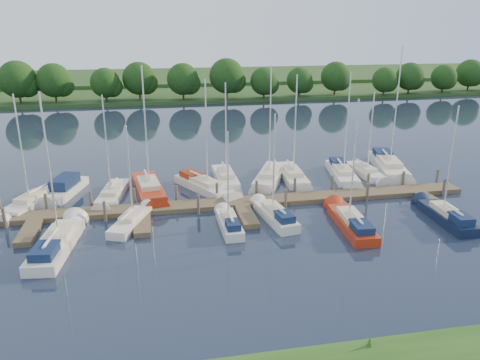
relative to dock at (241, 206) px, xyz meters
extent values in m
plane|color=#1B2336|center=(0.00, -7.31, -0.20)|extent=(260.00, 260.00, 0.00)
cube|color=#4B3C2A|center=(0.00, 0.69, 0.00)|extent=(40.00, 2.00, 0.40)
cube|color=#4B3C2A|center=(-16.00, -2.31, 0.00)|extent=(1.20, 4.00, 0.40)
cube|color=#4B3C2A|center=(-8.00, -2.31, 0.00)|extent=(1.20, 4.00, 0.40)
cube|color=#4B3C2A|center=(0.00, -2.31, 0.00)|extent=(1.20, 4.00, 0.40)
cube|color=#4B3C2A|center=(8.00, -2.31, 0.00)|extent=(1.20, 4.00, 0.40)
cube|color=#4B3C2A|center=(16.00, -2.31, 0.00)|extent=(1.20, 4.00, 0.40)
cylinder|color=#473D33|center=(-19.00, 1.99, 0.40)|extent=(0.24, 0.24, 2.00)
cylinder|color=#473D33|center=(-15.55, 1.99, 0.40)|extent=(0.24, 0.24, 2.00)
cylinder|color=#473D33|center=(-12.09, 1.99, 0.40)|extent=(0.24, 0.24, 2.00)
cylinder|color=#473D33|center=(-8.64, 1.99, 0.40)|extent=(0.24, 0.24, 2.00)
cylinder|color=#473D33|center=(-5.18, 1.99, 0.40)|extent=(0.24, 0.24, 2.00)
cylinder|color=#473D33|center=(-1.73, 1.99, 0.40)|extent=(0.24, 0.24, 2.00)
cylinder|color=#473D33|center=(1.73, 1.99, 0.40)|extent=(0.24, 0.24, 2.00)
cylinder|color=#473D33|center=(5.18, 1.99, 0.40)|extent=(0.24, 0.24, 2.00)
cylinder|color=#473D33|center=(8.64, 1.99, 0.40)|extent=(0.24, 0.24, 2.00)
cylinder|color=#473D33|center=(12.09, 1.99, 0.40)|extent=(0.24, 0.24, 2.00)
cylinder|color=#473D33|center=(15.55, 1.99, 0.40)|extent=(0.24, 0.24, 2.00)
cylinder|color=#473D33|center=(19.00, 1.99, 0.40)|extent=(0.24, 0.24, 2.00)
cylinder|color=#473D33|center=(-18.00, -0.61, 0.40)|extent=(0.24, 0.24, 2.00)
cylinder|color=#473D33|center=(-10.80, -0.61, 0.40)|extent=(0.24, 0.24, 2.00)
cylinder|color=#473D33|center=(-3.60, -0.61, 0.40)|extent=(0.24, 0.24, 2.00)
cylinder|color=#473D33|center=(3.60, -0.61, 0.40)|extent=(0.24, 0.24, 2.00)
cylinder|color=#473D33|center=(10.80, -0.61, 0.40)|extent=(0.24, 0.24, 2.00)
cylinder|color=#473D33|center=(18.00, -0.61, 0.40)|extent=(0.24, 0.24, 2.00)
cube|color=#20461B|center=(0.00, 67.69, 0.10)|extent=(180.00, 30.00, 0.60)
cube|color=#344E22|center=(0.00, 92.69, 0.50)|extent=(220.00, 40.00, 1.40)
cylinder|color=#38281C|center=(-31.38, 53.80, 1.21)|extent=(0.36, 0.36, 2.83)
sphere|color=#12350E|center=(-31.38, 53.80, 4.67)|extent=(6.60, 6.60, 6.60)
sphere|color=#12350E|center=(-29.97, 54.00, 3.73)|extent=(4.71, 4.71, 4.71)
cylinder|color=#38281C|center=(-22.14, 54.83, 0.90)|extent=(0.36, 0.36, 2.20)
sphere|color=#12350E|center=(-22.14, 54.83, 3.58)|extent=(5.13, 5.13, 5.13)
sphere|color=#12350E|center=(-21.04, 55.03, 2.85)|extent=(3.66, 3.66, 3.66)
cylinder|color=#38281C|center=(-15.83, 54.20, 1.20)|extent=(0.36, 0.36, 2.80)
sphere|color=#12350E|center=(-15.83, 54.20, 4.62)|extent=(6.53, 6.53, 6.53)
sphere|color=#12350E|center=(-14.43, 54.40, 3.69)|extent=(4.67, 4.67, 4.67)
cylinder|color=#38281C|center=(-6.89, 56.53, 0.89)|extent=(0.36, 0.36, 2.18)
sphere|color=#12350E|center=(-6.89, 56.53, 3.56)|extent=(5.09, 5.09, 5.09)
sphere|color=#12350E|center=(-5.79, 56.73, 2.83)|extent=(3.64, 3.64, 3.64)
cylinder|color=#38281C|center=(1.03, 55.63, 1.14)|extent=(0.36, 0.36, 2.69)
sphere|color=#12350E|center=(1.03, 55.63, 4.43)|extent=(6.27, 6.27, 6.27)
sphere|color=#12350E|center=(2.37, 55.83, 3.53)|extent=(4.48, 4.48, 4.48)
cylinder|color=#38281C|center=(8.17, 54.29, 0.83)|extent=(0.36, 0.36, 2.07)
sphere|color=#12350E|center=(8.17, 54.29, 3.36)|extent=(4.83, 4.83, 4.83)
sphere|color=#12350E|center=(9.20, 54.49, 2.67)|extent=(3.45, 3.45, 3.45)
cylinder|color=#38281C|center=(16.70, 55.64, 0.90)|extent=(0.36, 0.36, 2.21)
sphere|color=#12350E|center=(16.70, 55.64, 3.60)|extent=(5.15, 5.15, 5.15)
sphere|color=#12350E|center=(17.81, 55.84, 2.87)|extent=(3.68, 3.68, 3.68)
cylinder|color=#38281C|center=(23.55, 55.29, 1.00)|extent=(0.36, 0.36, 2.40)
sphere|color=#12350E|center=(23.55, 55.29, 3.94)|extent=(5.61, 5.61, 5.61)
sphere|color=#12350E|center=(24.75, 55.49, 3.14)|extent=(4.01, 4.01, 4.01)
cylinder|color=#38281C|center=(30.98, 56.55, 0.87)|extent=(0.36, 0.36, 2.13)
sphere|color=#12350E|center=(30.98, 56.55, 3.47)|extent=(4.98, 4.98, 4.98)
sphere|color=#12350E|center=(32.05, 56.75, 2.76)|extent=(3.55, 3.55, 3.55)
cylinder|color=#38281C|center=(38.02, 53.94, 0.81)|extent=(0.36, 0.36, 2.03)
sphere|color=#12350E|center=(38.02, 53.94, 3.29)|extent=(4.73, 4.73, 4.73)
sphere|color=#12350E|center=(39.04, 54.14, 2.61)|extent=(3.38, 3.38, 3.38)
cylinder|color=#38281C|center=(46.50, 53.61, 0.80)|extent=(0.36, 0.36, 2.00)
sphere|color=#12350E|center=(46.50, 53.61, 3.24)|extent=(4.66, 4.66, 4.66)
sphere|color=#12350E|center=(47.50, 53.81, 2.58)|extent=(3.33, 3.33, 3.33)
cylinder|color=#38281C|center=(54.64, 55.04, 1.15)|extent=(0.36, 0.36, 2.70)
sphere|color=#12350E|center=(54.64, 55.04, 4.45)|extent=(6.30, 6.30, 6.30)
sphere|color=#12350E|center=(55.99, 55.24, 3.55)|extent=(4.50, 4.50, 4.50)
cylinder|color=#38281C|center=(61.15, 53.38, 0.81)|extent=(0.36, 0.36, 2.03)
sphere|color=#12350E|center=(61.15, 53.38, 3.29)|extent=(4.73, 4.73, 4.73)
cube|color=silver|center=(-16.85, 3.82, -0.05)|extent=(4.29, 6.59, 1.11)
cone|color=silver|center=(-18.17, 0.90, -0.05)|extent=(1.75, 2.42, 0.90)
cube|color=beige|center=(-16.98, 3.53, 0.66)|extent=(2.42, 3.19, 0.51)
cylinder|color=silver|center=(-17.11, 3.24, 4.84)|extent=(0.12, 0.12, 8.67)
cylinder|color=silver|center=(-16.58, 4.41, 1.06)|extent=(1.29, 2.67, 0.10)
cylinder|color=silver|center=(-16.58, 4.41, 1.06)|extent=(1.24, 2.42, 0.20)
cube|color=silver|center=(-14.75, 6.29, -0.05)|extent=(3.43, 6.12, 1.12)
cone|color=silver|center=(-15.54, 3.49, -0.05)|extent=(1.40, 1.94, 0.96)
cube|color=#142346|center=(-14.75, 6.29, 0.87)|extent=(2.35, 3.50, 1.01)
cube|color=silver|center=(-10.57, 4.75, -0.05)|extent=(2.72, 6.41, 0.94)
cone|color=silver|center=(-11.07, 1.68, -0.05)|extent=(1.21, 2.29, 0.87)
cube|color=beige|center=(-10.62, 4.44, 0.52)|extent=(1.74, 2.97, 0.43)
cylinder|color=silver|center=(-10.67, 4.13, 4.59)|extent=(0.12, 0.12, 8.39)
cylinder|color=silver|center=(-10.47, 5.36, 0.87)|extent=(0.55, 2.78, 0.10)
cylinder|color=silver|center=(-10.47, 5.36, 0.87)|extent=(0.60, 2.49, 0.20)
cube|color=#A8270F|center=(-7.50, 5.46, -0.05)|extent=(3.17, 7.98, 1.17)
cone|color=#A8270F|center=(-6.99, 1.61, -0.05)|extent=(1.43, 2.84, 1.09)
cube|color=beige|center=(-7.45, 5.08, 0.71)|extent=(2.07, 3.68, 0.53)
cylinder|color=silver|center=(-7.40, 4.69, 5.79)|extent=(0.12, 0.12, 10.48)
cylinder|color=silver|center=(-7.60, 6.23, 1.13)|extent=(0.56, 3.48, 0.10)
cylinder|color=silver|center=(-7.60, 6.23, 1.13)|extent=(0.61, 3.11, 0.20)
cube|color=silver|center=(-2.58, 5.02, -0.05)|extent=(5.00, 7.02, 1.11)
cone|color=silver|center=(-0.93, 1.97, -0.05)|extent=(2.01, 2.60, 0.97)
cube|color=beige|center=(-2.41, 4.72, 0.66)|extent=(2.76, 3.44, 0.50)
cube|color=maroon|center=(-3.50, 6.73, 0.76)|extent=(2.18, 2.47, 0.55)
cylinder|color=silver|center=(-2.25, 4.41, 5.18)|extent=(0.12, 0.12, 9.36)
cylinder|color=silver|center=(-2.90, 5.63, 1.06)|extent=(1.57, 2.79, 0.10)
cylinder|color=silver|center=(-2.90, 5.63, 1.06)|extent=(1.49, 2.53, 0.20)
cube|color=silver|center=(-0.20, 7.07, -0.05)|extent=(1.84, 6.50, 1.14)
cone|color=silver|center=(-0.21, 3.83, -0.05)|extent=(0.92, 2.27, 0.91)
cube|color=beige|center=(-0.20, 6.75, 0.68)|extent=(1.37, 2.92, 0.52)
cylinder|color=silver|center=(-0.21, 6.42, 4.91)|extent=(0.12, 0.12, 8.76)
cylinder|color=silver|center=(-0.20, 7.72, 1.09)|extent=(0.11, 2.92, 0.10)
cylinder|color=silver|center=(-0.20, 7.72, 1.09)|extent=(0.21, 2.60, 0.20)
cube|color=silver|center=(4.22, 6.82, -0.05)|extent=(5.09, 7.72, 1.12)
cone|color=silver|center=(2.63, 3.40, -0.05)|extent=(2.07, 2.84, 1.05)
cube|color=beige|center=(4.06, 6.48, 0.67)|extent=(2.86, 3.74, 0.51)
cylinder|color=silver|center=(3.90, 6.14, 5.60)|extent=(0.12, 0.12, 10.17)
cylinder|color=silver|center=(4.54, 7.51, 1.08)|extent=(1.52, 3.12, 0.10)
cylinder|color=silver|center=(4.54, 7.51, 1.08)|extent=(1.45, 2.82, 0.20)
cube|color=silver|center=(6.33, 6.68, -0.05)|extent=(2.40, 7.09, 1.08)
cone|color=silver|center=(6.10, 3.20, -0.05)|extent=(1.13, 2.50, 0.98)
cube|color=beige|center=(6.30, 6.33, 0.63)|extent=(1.67, 3.23, 0.49)
cylinder|color=silver|center=(6.28, 5.98, 5.19)|extent=(0.12, 0.12, 9.41)
cylinder|color=silver|center=(6.37, 7.37, 1.03)|extent=(0.30, 3.14, 0.10)
cylinder|color=silver|center=(6.37, 7.37, 1.03)|extent=(0.38, 2.80, 0.20)
cube|color=silver|center=(11.42, 6.36, -0.05)|extent=(3.19, 7.35, 1.04)
cone|color=silver|center=(10.80, 2.86, -0.05)|extent=(1.41, 2.62, 1.00)
cube|color=beige|center=(11.36, 6.01, 0.60)|extent=(2.03, 3.41, 0.47)
cube|color=#142346|center=(11.76, 8.32, 0.70)|extent=(1.74, 2.34, 0.52)
cylinder|color=silver|center=(11.30, 5.66, 5.26)|extent=(0.12, 0.12, 9.60)
cylinder|color=silver|center=(11.54, 7.06, 0.98)|extent=(0.65, 3.17, 0.10)
cylinder|color=silver|center=(11.54, 7.06, 0.98)|extent=(0.69, 2.84, 0.20)
cube|color=silver|center=(13.86, 6.45, -0.05)|extent=(1.93, 5.80, 0.98)
cone|color=silver|center=(14.03, 3.60, -0.05)|extent=(0.91, 2.04, 0.80)
cube|color=beige|center=(13.88, 6.17, 0.56)|extent=(1.35, 2.64, 0.45)
cylinder|color=silver|center=(13.90, 5.88, 4.29)|extent=(0.12, 0.12, 7.72)
cylinder|color=silver|center=(13.83, 7.02, 0.92)|extent=(0.25, 2.58, 0.10)
cylinder|color=silver|center=(13.83, 7.02, 0.92)|extent=(0.33, 2.30, 0.20)
cube|color=silver|center=(17.11, 7.82, -0.05)|extent=(4.41, 8.98, 1.21)
cone|color=silver|center=(16.08, 3.61, -0.05)|extent=(1.89, 3.23, 1.21)
cube|color=beige|center=(17.01, 7.40, 0.74)|extent=(2.69, 4.21, 0.55)
cube|color=#142346|center=(17.68, 10.17, 0.85)|extent=(2.26, 2.92, 0.61)
cylinder|color=silver|center=(16.90, 6.98, 6.41)|extent=(0.12, 0.12, 11.68)
cylinder|color=silver|center=(17.31, 8.66, 1.18)|extent=(1.02, 3.81, 0.10)
cylinder|color=silver|center=(17.31, 8.66, 1.18)|extent=(1.02, 3.41, 0.20)
cube|color=silver|center=(-13.64, -5.15, -0.05)|extent=(2.91, 7.43, 1.15)
cone|color=silver|center=(-13.19, -1.56, -0.05)|extent=(1.32, 2.64, 1.01)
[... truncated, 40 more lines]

